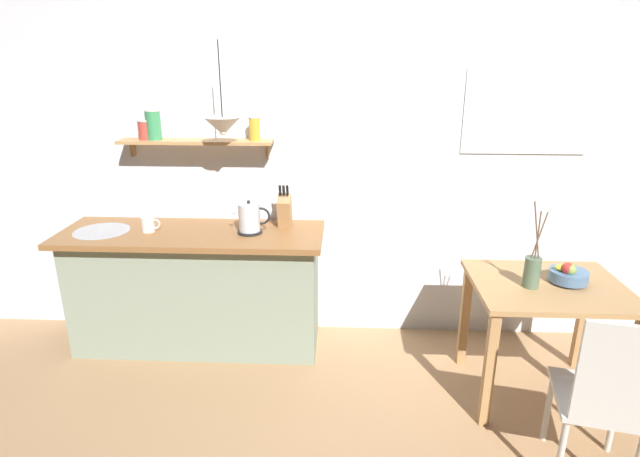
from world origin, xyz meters
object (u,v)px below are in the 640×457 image
object	(u,v)px
dining_table	(546,304)
knife_block	(285,210)
twig_vase	(532,271)
dining_chair_near	(604,396)
electric_kettle	(250,219)
fruit_bowl	(568,274)
coffee_mug_by_sink	(148,224)
pendant_lamp	(223,126)

from	to	relation	value
dining_table	knife_block	bearing A→B (deg)	160.25
knife_block	twig_vase	bearing A→B (deg)	-22.69
dining_table	knife_block	xyz separation A→B (m)	(-1.65, 0.59, 0.39)
dining_chair_near	electric_kettle	size ratio (longest dim) A/B	3.79
electric_kettle	fruit_bowl	bearing A→B (deg)	-12.24
fruit_bowl	coffee_mug_by_sink	world-z (taller)	coffee_mug_by_sink
fruit_bowl	knife_block	size ratio (longest dim) A/B	0.71
dining_table	electric_kettle	world-z (taller)	electric_kettle
dining_table	electric_kettle	bearing A→B (deg)	166.49
dining_table	knife_block	world-z (taller)	knife_block
fruit_bowl	pendant_lamp	xyz separation A→B (m)	(-2.13, 0.42, 0.81)
twig_vase	coffee_mug_by_sink	bearing A→B (deg)	168.72
fruit_bowl	electric_kettle	size ratio (longest dim) A/B	0.88
dining_chair_near	coffee_mug_by_sink	bearing A→B (deg)	155.52
twig_vase	knife_block	world-z (taller)	twig_vase
knife_block	dining_table	bearing A→B (deg)	-19.75
twig_vase	pendant_lamp	bearing A→B (deg)	165.61
dining_chair_near	fruit_bowl	bearing A→B (deg)	82.88
dining_table	coffee_mug_by_sink	bearing A→B (deg)	170.21
fruit_bowl	electric_kettle	world-z (taller)	electric_kettle
dining_chair_near	knife_block	distance (m)	2.19
fruit_bowl	twig_vase	xyz separation A→B (m)	(-0.24, -0.06, 0.04)
dining_table	dining_chair_near	bearing A→B (deg)	-88.70
coffee_mug_by_sink	fruit_bowl	bearing A→B (deg)	-8.99
fruit_bowl	coffee_mug_by_sink	size ratio (longest dim) A/B	1.68
fruit_bowl	knife_block	xyz separation A→B (m)	(-1.76, 0.57, 0.20)
dining_chair_near	pendant_lamp	bearing A→B (deg)	149.92
electric_kettle	knife_block	xyz separation A→B (m)	(0.22, 0.14, 0.02)
dining_table	dining_chair_near	world-z (taller)	dining_chair_near
knife_block	pendant_lamp	bearing A→B (deg)	-157.65
twig_vase	pendant_lamp	size ratio (longest dim) A/B	0.89
fruit_bowl	coffee_mug_by_sink	xyz separation A→B (m)	(-2.70, 0.43, 0.13)
dining_chair_near	pendant_lamp	size ratio (longest dim) A/B	1.66
fruit_bowl	pendant_lamp	size ratio (longest dim) A/B	0.38
electric_kettle	coffee_mug_by_sink	size ratio (longest dim) A/B	1.91
dining_chair_near	twig_vase	world-z (taller)	twig_vase
coffee_mug_by_sink	pendant_lamp	world-z (taller)	pendant_lamp
fruit_bowl	dining_table	bearing A→B (deg)	-170.20
twig_vase	pendant_lamp	distance (m)	2.10
electric_kettle	coffee_mug_by_sink	world-z (taller)	electric_kettle
dining_table	twig_vase	xyz separation A→B (m)	(-0.13, -0.04, 0.23)
knife_block	coffee_mug_by_sink	size ratio (longest dim) A/B	2.35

